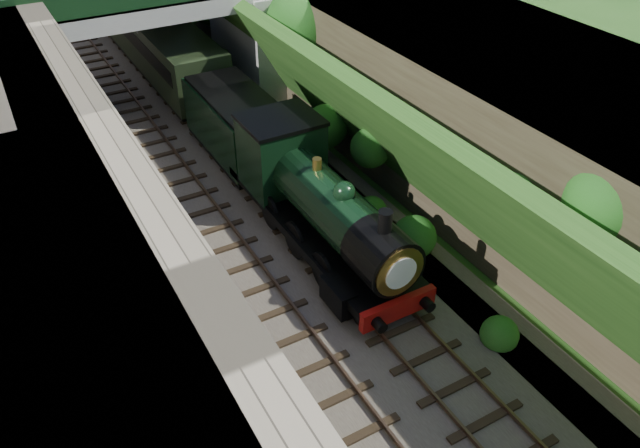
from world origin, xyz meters
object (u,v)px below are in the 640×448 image
(road_bridge, at_px, (173,28))
(tree, at_px, (304,26))
(locomotive, at_px, (319,205))
(tender, at_px, (237,128))

(road_bridge, xyz_separation_m, tree, (4.97, -4.42, 0.57))
(tree, bearing_deg, locomotive, -115.68)
(locomotive, bearing_deg, tender, 90.00)
(tree, xyz_separation_m, locomotive, (-4.71, -9.80, -2.75))
(road_bridge, xyz_separation_m, tender, (0.26, -6.86, -2.46))
(road_bridge, distance_m, locomotive, 14.39)
(road_bridge, height_order, tree, road_bridge)
(tree, relative_size, locomotive, 0.65)
(tender, bearing_deg, locomotive, -90.00)
(road_bridge, relative_size, tree, 2.42)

